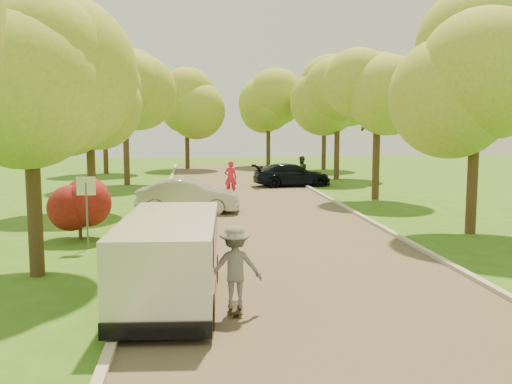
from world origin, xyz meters
name	(u,v)px	position (x,y,z in m)	size (l,w,h in m)	color
ground	(304,279)	(0.00, 0.00, 0.00)	(100.00, 100.00, 0.00)	#316016
road	(263,222)	(0.00, 8.00, 0.01)	(8.00, 60.00, 0.01)	#4C4438
curb_left	(155,223)	(-4.05, 8.00, 0.06)	(0.18, 60.00, 0.12)	#B2AD9E
curb_right	(366,219)	(4.05, 8.00, 0.06)	(0.18, 60.00, 0.12)	#B2AD9E
street_sign	(86,197)	(-5.80, 4.00, 1.56)	(0.55, 0.06, 2.17)	#59595E
red_shrub	(79,206)	(-6.30, 5.50, 1.10)	(1.70, 1.70, 1.95)	#382619
tree_l_mida	(37,63)	(-6.30, 1.00, 5.17)	(4.71, 4.60, 7.39)	#382619
tree_l_midb	(93,104)	(-6.81, 12.00, 4.59)	(4.30, 4.20, 6.62)	#382619
tree_l_far	(128,94)	(-6.39, 22.00, 5.47)	(4.92, 4.80, 7.79)	#382619
tree_r_mida	(484,69)	(7.02, 5.00, 5.54)	(5.13, 5.00, 7.95)	#382619
tree_r_midb	(381,100)	(6.60, 14.00, 4.88)	(4.51, 4.40, 7.01)	#382619
tree_r_far	(341,91)	(7.23, 24.00, 5.83)	(5.33, 5.20, 8.34)	#382619
tree_bg_a	(107,102)	(-8.78, 30.00, 5.31)	(5.12, 5.00, 7.72)	#382619
tree_bg_b	(327,101)	(8.22, 32.00, 5.54)	(5.12, 5.00, 7.95)	#382619
tree_bg_c	(189,107)	(-2.79, 34.00, 5.02)	(4.92, 4.80, 7.33)	#382619
tree_bg_d	(271,105)	(4.22, 36.00, 5.31)	(5.12, 5.00, 7.72)	#382619
minivan	(170,258)	(-3.14, -1.51, 0.96)	(2.22, 4.98, 1.81)	silver
silver_sedan	(189,196)	(-2.81, 10.64, 0.71)	(1.49, 4.28, 1.41)	#ABABB0
dark_sedan	(292,175)	(3.30, 20.18, 0.68)	(1.90, 4.67, 1.36)	black
longboard	(235,308)	(-1.84, -2.30, 0.09)	(0.25, 0.85, 0.10)	black
skateboarder	(235,267)	(-1.84, -2.30, 0.94)	(1.07, 0.61, 1.65)	slate
person_striped	(231,178)	(-0.65, 16.27, 0.90)	(0.66, 0.43, 1.81)	red
person_olive	(301,171)	(3.80, 19.94, 0.91)	(0.88, 0.69, 1.82)	#2C2F1C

